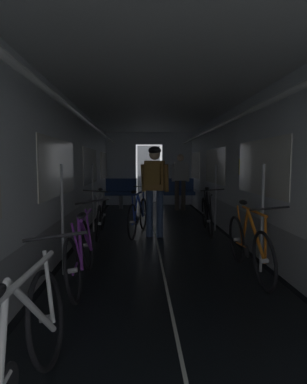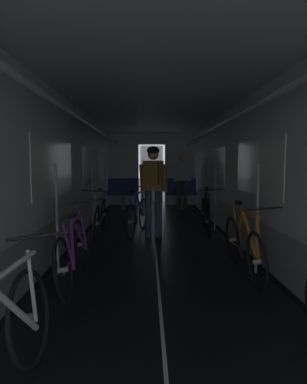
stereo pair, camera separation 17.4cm
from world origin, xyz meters
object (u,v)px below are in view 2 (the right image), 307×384
(bicycle_black, at_px, (206,214))
(person_cyclist_aisle, at_px, (153,181))
(bench_seat_far_left, at_px, (123,191))
(bicycle_purple, at_px, (74,252))
(bench_seat_far_right, at_px, (181,191))
(bicycle_silver, at_px, (100,216))
(person_standing_near_bench, at_px, (182,178))
(bicycle_blue_in_aisle, at_px, (137,215))
(bicycle_orange, at_px, (243,245))

(bicycle_black, xyz_separation_m, person_cyclist_aisle, (-1.08, -0.34, 0.69))
(bench_seat_far_left, height_order, bicycle_purple, bicycle_purple)
(bicycle_black, bearing_deg, bench_seat_far_right, 92.44)
(bicycle_silver, relative_size, person_standing_near_bench, 1.00)
(bicycle_silver, xyz_separation_m, person_standing_near_bench, (1.97, 3.39, 0.59))
(bicycle_black, distance_m, person_standing_near_bench, 3.27)
(bench_seat_far_right, height_order, bicycle_purple, bicycle_purple)
(person_cyclist_aisle, bearing_deg, person_standing_near_bench, 75.37)
(bicycle_silver, distance_m, person_standing_near_bench, 3.96)
(bench_seat_far_left, height_order, person_standing_near_bench, person_standing_near_bench)
(bicycle_purple, bearing_deg, person_standing_near_bench, 72.40)
(person_cyclist_aisle, distance_m, person_standing_near_bench, 3.68)
(bicycle_blue_in_aisle, bearing_deg, bicycle_black, 3.20)
(bicycle_blue_in_aisle, xyz_separation_m, person_standing_near_bench, (1.24, 3.29, 0.59))
(bicycle_blue_in_aisle, bearing_deg, bicycle_silver, -172.66)
(bicycle_black, xyz_separation_m, bicycle_purple, (-2.04, -2.73, -0.00))
(bench_seat_far_left, bearing_deg, bicycle_purple, -90.75)
(person_cyclist_aisle, relative_size, bicycle_blue_in_aisle, 1.04)
(bench_seat_far_right, xyz_separation_m, bicycle_purple, (-1.88, -6.32, -0.19))
(person_standing_near_bench, bearing_deg, bench_seat_far_right, 90.41)
(bench_seat_far_left, relative_size, person_standing_near_bench, 0.58)
(bench_seat_far_right, xyz_separation_m, bicycle_blue_in_aisle, (-1.24, -3.67, -0.18))
(bench_seat_far_right, bearing_deg, bicycle_blue_in_aisle, -108.65)
(bicycle_silver, distance_m, bicycle_blue_in_aisle, 0.73)
(bicycle_purple, bearing_deg, bicycle_orange, 6.79)
(bench_seat_far_right, height_order, bicycle_silver, bench_seat_far_right)
(person_cyclist_aisle, distance_m, bicycle_blue_in_aisle, 0.80)
(person_standing_near_bench, bearing_deg, bicycle_black, -87.32)
(bench_seat_far_right, xyz_separation_m, person_standing_near_bench, (0.00, -0.38, 0.41))
(bicycle_black, xyz_separation_m, person_standing_near_bench, (-0.15, 3.22, 0.59))
(bench_seat_far_right, height_order, bicycle_orange, bench_seat_far_right)
(bench_seat_far_right, height_order, person_standing_near_bench, person_standing_near_bench)
(bicycle_purple, xyz_separation_m, person_standing_near_bench, (1.89, 5.94, 0.60))
(bicycle_silver, bearing_deg, bicycle_blue_in_aisle, 7.34)
(bicycle_orange, distance_m, person_cyclist_aisle, 2.50)
(bicycle_silver, bearing_deg, bicycle_purple, -88.19)
(bicycle_silver, xyz_separation_m, bicycle_purple, (0.08, -2.56, -0.00))
(bench_seat_far_right, distance_m, bicycle_orange, 6.08)
(bicycle_purple, bearing_deg, bench_seat_far_right, 73.41)
(bench_seat_far_left, height_order, person_cyclist_aisle, person_cyclist_aisle)
(bicycle_blue_in_aisle, relative_size, person_standing_near_bench, 0.99)
(bicycle_silver, bearing_deg, bench_seat_far_left, 87.52)
(bicycle_black, distance_m, person_cyclist_aisle, 1.32)
(bench_seat_far_right, relative_size, person_cyclist_aisle, 0.57)
(bench_seat_far_left, height_order, bicycle_black, bench_seat_far_left)
(bicycle_purple, relative_size, person_standing_near_bench, 1.01)
(bicycle_orange, relative_size, bicycle_silver, 1.00)
(bicycle_black, relative_size, bicycle_blue_in_aisle, 1.02)
(bench_seat_far_right, xyz_separation_m, person_cyclist_aisle, (-0.93, -3.93, 0.50))
(bench_seat_far_left, relative_size, bicycle_blue_in_aisle, 0.59)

